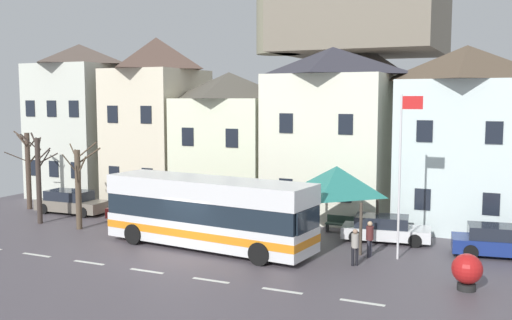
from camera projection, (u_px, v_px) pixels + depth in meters
ground_plane at (173, 260)px, 25.85m from camera, size 40.00×60.00×0.07m
townhouse_00 at (81, 121)px, 42.30m from camera, size 5.76×5.82×10.92m
townhouse_01 at (157, 120)px, 39.89m from camera, size 5.16×6.32×11.15m
townhouse_02 at (229, 141)px, 37.12m from camera, size 5.98×5.16×8.70m
townhouse_03 at (332, 133)px, 34.80m from camera, size 6.83×6.19×10.07m
townhouse_04 at (464, 137)px, 31.92m from camera, size 6.53×6.58×9.92m
hilltop_castle at (361, 101)px, 55.64m from camera, size 35.59×35.59×20.71m
transit_bus at (208, 213)px, 27.57m from camera, size 10.68×3.75×3.32m
bus_shelter at (337, 181)px, 28.37m from camera, size 3.60×3.60×3.81m
parked_car_00 at (146, 211)px, 33.84m from camera, size 4.40×2.27×1.20m
parked_car_01 at (504, 242)px, 26.20m from camera, size 4.78×2.41×1.39m
parked_car_02 at (71, 202)px, 36.11m from camera, size 4.57×1.98×1.41m
parked_car_03 at (385, 229)px, 29.00m from camera, size 4.48×2.36×1.28m
pedestrian_00 at (355, 244)px, 24.75m from camera, size 0.31×0.31×1.59m
pedestrian_01 at (370, 236)px, 26.08m from camera, size 0.33×0.33×1.63m
public_bench at (340, 223)px, 30.99m from camera, size 1.53×0.48×0.87m
flagpole at (402, 165)px, 25.38m from camera, size 0.95×0.10×7.24m
harbour_buoy at (467, 270)px, 21.57m from camera, size 1.12×1.12×1.37m
bare_tree_00 at (79, 186)px, 31.57m from camera, size 2.22×2.16×4.79m
bare_tree_01 at (28, 168)px, 37.34m from camera, size 1.26×2.12×5.01m
bare_tree_02 at (39, 178)px, 32.97m from camera, size 1.69×1.46×5.16m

